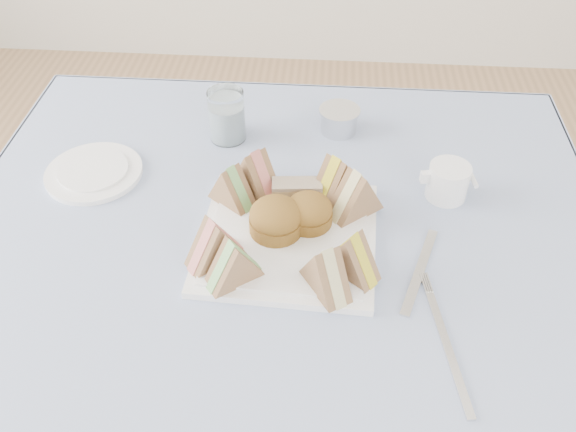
# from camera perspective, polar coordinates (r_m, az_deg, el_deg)

# --- Properties ---
(table) EXTENTS (0.90, 0.90, 0.74)m
(table) POSITION_cam_1_polar(r_m,az_deg,el_deg) (1.19, -0.96, -17.14)
(table) COLOR brown
(table) RESTS_ON floor
(tablecloth) EXTENTS (1.02, 1.02, 0.01)m
(tablecloth) POSITION_cam_1_polar(r_m,az_deg,el_deg) (0.89, -1.24, -4.98)
(tablecloth) COLOR #96A4C5
(tablecloth) RESTS_ON table
(serving_plate) EXTENTS (0.27, 0.27, 0.01)m
(serving_plate) POSITION_cam_1_polar(r_m,az_deg,el_deg) (0.92, 0.00, -2.01)
(serving_plate) COLOR white
(serving_plate) RESTS_ON tablecloth
(sandwich_fl_a) EXTENTS (0.09, 0.08, 0.08)m
(sandwich_fl_a) POSITION_cam_1_polar(r_m,az_deg,el_deg) (0.86, -6.90, -2.32)
(sandwich_fl_a) COLOR #A3795C
(sandwich_fl_a) RESTS_ON serving_plate
(sandwich_fl_b) EXTENTS (0.09, 0.08, 0.07)m
(sandwich_fl_b) POSITION_cam_1_polar(r_m,az_deg,el_deg) (0.83, -5.13, -4.23)
(sandwich_fl_b) COLOR #A3795C
(sandwich_fl_b) RESTS_ON serving_plate
(sandwich_fr_a) EXTENTS (0.09, 0.08, 0.07)m
(sandwich_fr_a) POSITION_cam_1_polar(r_m,az_deg,el_deg) (0.84, 6.00, -3.51)
(sandwich_fr_a) COLOR #A3795C
(sandwich_fr_a) RESTS_ON serving_plate
(sandwich_fr_b) EXTENTS (0.08, 0.09, 0.07)m
(sandwich_fr_b) POSITION_cam_1_polar(r_m,az_deg,el_deg) (0.82, 3.59, -4.96)
(sandwich_fr_b) COLOR #A3795C
(sandwich_fr_b) RESTS_ON serving_plate
(sandwich_bl_a) EXTENTS (0.09, 0.08, 0.07)m
(sandwich_bl_a) POSITION_cam_1_polar(r_m,az_deg,el_deg) (0.95, -5.31, 2.92)
(sandwich_bl_a) COLOR #A3795C
(sandwich_bl_a) RESTS_ON serving_plate
(sandwich_bl_b) EXTENTS (0.09, 0.09, 0.08)m
(sandwich_bl_b) POSITION_cam_1_polar(r_m,az_deg,el_deg) (0.97, -3.03, 4.20)
(sandwich_bl_b) COLOR #A3795C
(sandwich_bl_b) RESTS_ON serving_plate
(sandwich_br_a) EXTENTS (0.10, 0.09, 0.08)m
(sandwich_br_a) POSITION_cam_1_polar(r_m,az_deg,el_deg) (0.93, 6.35, 2.21)
(sandwich_br_a) COLOR #A3795C
(sandwich_br_a) RESTS_ON serving_plate
(sandwich_br_b) EXTENTS (0.09, 0.09, 0.08)m
(sandwich_br_b) POSITION_cam_1_polar(r_m,az_deg,el_deg) (0.96, 4.45, 3.62)
(sandwich_br_b) COLOR #A3795C
(sandwich_br_b) RESTS_ON serving_plate
(scone_left) EXTENTS (0.08, 0.08, 0.05)m
(scone_left) POSITION_cam_1_polar(r_m,az_deg,el_deg) (0.90, -1.15, -0.20)
(scone_left) COLOR olive
(scone_left) RESTS_ON serving_plate
(scone_right) EXTENTS (0.09, 0.09, 0.05)m
(scone_right) POSITION_cam_1_polar(r_m,az_deg,el_deg) (0.92, 1.95, 0.41)
(scone_right) COLOR olive
(scone_right) RESTS_ON serving_plate
(pastry_slice) EXTENTS (0.08, 0.04, 0.04)m
(pastry_slice) POSITION_cam_1_polar(r_m,az_deg,el_deg) (0.96, 0.85, 2.32)
(pastry_slice) COLOR #D5BC84
(pastry_slice) RESTS_ON serving_plate
(side_plate) EXTENTS (0.21, 0.21, 0.01)m
(side_plate) POSITION_cam_1_polar(r_m,az_deg,el_deg) (1.09, -17.70, 3.89)
(side_plate) COLOR white
(side_plate) RESTS_ON tablecloth
(water_glass) EXTENTS (0.07, 0.07, 0.10)m
(water_glass) POSITION_cam_1_polar(r_m,az_deg,el_deg) (1.11, -5.75, 9.34)
(water_glass) COLOR white
(water_glass) RESTS_ON tablecloth
(tea_strainer) EXTENTS (0.10, 0.10, 0.04)m
(tea_strainer) POSITION_cam_1_polar(r_m,az_deg,el_deg) (1.14, 4.80, 8.83)
(tea_strainer) COLOR silver
(tea_strainer) RESTS_ON tablecloth
(knife) EXTENTS (0.07, 0.17, 0.00)m
(knife) POSITION_cam_1_polar(r_m,az_deg,el_deg) (0.90, 12.22, -5.02)
(knife) COLOR silver
(knife) RESTS_ON tablecloth
(fork) EXTENTS (0.04, 0.19, 0.00)m
(fork) POSITION_cam_1_polar(r_m,az_deg,el_deg) (0.82, 14.79, -12.10)
(fork) COLOR silver
(fork) RESTS_ON tablecloth
(creamer_jug) EXTENTS (0.08, 0.08, 0.06)m
(creamer_jug) POSITION_cam_1_polar(r_m,az_deg,el_deg) (1.01, 14.73, 3.14)
(creamer_jug) COLOR white
(creamer_jug) RESTS_ON tablecloth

